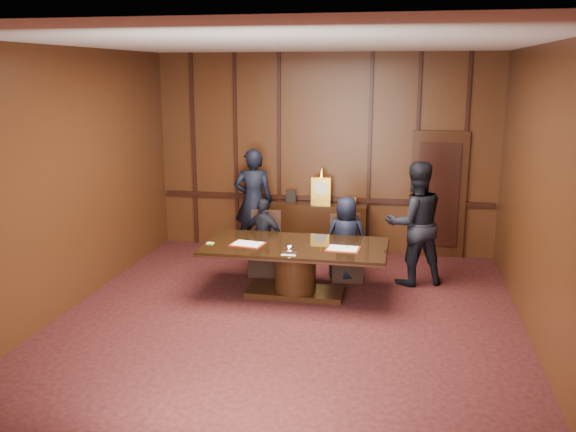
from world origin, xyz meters
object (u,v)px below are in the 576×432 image
object	(u,v)px
sideboard	(321,227)
witness_right	(415,223)
conference_table	(295,261)
signatory_left	(264,237)
witness_left	(253,201)
signatory_right	(346,239)

from	to	relation	value
sideboard	witness_right	distance (m)	2.12
sideboard	conference_table	size ratio (longest dim) A/B	0.61
signatory_left	witness_left	world-z (taller)	witness_left
sideboard	conference_table	world-z (taller)	sideboard
signatory_left	witness_left	bearing A→B (deg)	-50.31
sideboard	witness_left	distance (m)	1.28
conference_table	witness_left	world-z (taller)	witness_left
signatory_left	signatory_right	bearing A→B (deg)	-161.72
sideboard	witness_right	xyz separation A→B (m)	(1.60, -1.31, 0.46)
signatory_left	witness_right	size ratio (longest dim) A/B	0.66
sideboard	signatory_right	size ratio (longest dim) A/B	1.20
signatory_left	signatory_right	distance (m)	1.30
witness_right	witness_left	bearing A→B (deg)	-43.64
witness_left	signatory_right	bearing A→B (deg)	135.06
sideboard	signatory_left	xyz separation A→B (m)	(-0.72, -1.36, 0.13)
conference_table	signatory_right	xyz separation A→B (m)	(0.65, 0.80, 0.15)
conference_table	witness_right	xyz separation A→B (m)	(1.67, 0.85, 0.43)
conference_table	witness_left	size ratio (longest dim) A/B	1.40
witness_left	witness_right	xyz separation A→B (m)	(2.79, -1.15, 0.01)
conference_table	witness_right	bearing A→B (deg)	27.00
witness_left	conference_table	bearing A→B (deg)	108.44
sideboard	witness_right	world-z (taller)	witness_right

